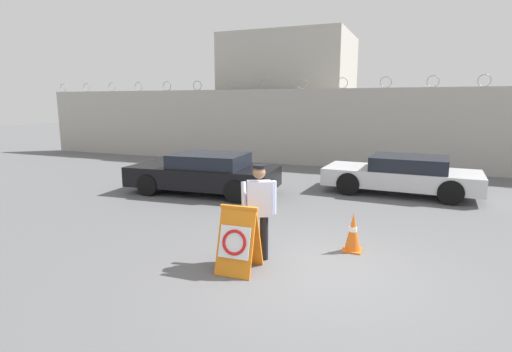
{
  "coord_description": "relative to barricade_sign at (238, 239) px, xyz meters",
  "views": [
    {
      "loc": [
        1.4,
        -6.23,
        2.82
      ],
      "look_at": [
        -1.71,
        1.39,
        1.29
      ],
      "focal_mm": 28.0,
      "sensor_mm": 36.0,
      "label": 1
    }
  ],
  "objects": [
    {
      "name": "perimeter_wall",
      "position": [
        1.28,
        11.61,
        1.14
      ],
      "size": [
        36.0,
        0.3,
        3.84
      ],
      "color": "#ADA8A0",
      "rests_on": "ground_plane"
    },
    {
      "name": "parked_car_front_coupe",
      "position": [
        -3.45,
        4.98,
        0.07
      ],
      "size": [
        4.72,
        2.27,
        1.25
      ],
      "rotation": [
        0.0,
        0.0,
        3.22
      ],
      "color": "black",
      "rests_on": "ground_plane"
    },
    {
      "name": "barricade_sign",
      "position": [
        0.0,
        0.0,
        0.0
      ],
      "size": [
        0.67,
        0.72,
        1.13
      ],
      "rotation": [
        0.0,
        0.0,
        0.03
      ],
      "color": "orange",
      "rests_on": "ground_plane"
    },
    {
      "name": "building_block",
      "position": [
        -4.04,
        15.53,
        2.58
      ],
      "size": [
        6.39,
        5.26,
        6.28
      ],
      "color": "#B2ADA3",
      "rests_on": "ground_plane"
    },
    {
      "name": "security_guard",
      "position": [
        0.13,
        0.6,
        0.41
      ],
      "size": [
        0.68,
        0.4,
        1.74
      ],
      "rotation": [
        0.0,
        0.0,
        -2.66
      ],
      "color": "black",
      "rests_on": "ground_plane"
    },
    {
      "name": "traffic_cone_near",
      "position": [
        1.64,
        1.67,
        -0.19
      ],
      "size": [
        0.35,
        0.35,
        0.75
      ],
      "color": "orange",
      "rests_on": "ground_plane"
    },
    {
      "name": "ground_plane",
      "position": [
        1.28,
        0.46,
        -0.56
      ],
      "size": [
        90.0,
        90.0,
        0.0
      ],
      "primitive_type": "plane",
      "color": "#5B5B5E"
    },
    {
      "name": "parked_car_rear_sedan",
      "position": [
        2.28,
        7.19,
        0.05
      ],
      "size": [
        4.65,
        2.15,
        1.18
      ],
      "rotation": [
        0.0,
        0.0,
        3.1
      ],
      "color": "black",
      "rests_on": "ground_plane"
    }
  ]
}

